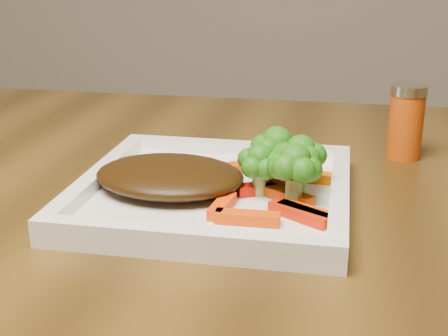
# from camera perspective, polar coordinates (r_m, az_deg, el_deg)

# --- Properties ---
(plate) EXTENTS (0.27, 0.27, 0.01)m
(plate) POSITION_cam_1_polar(r_m,az_deg,el_deg) (0.64, -0.88, -2.56)
(plate) COLOR white
(plate) RESTS_ON dining_table
(steak) EXTENTS (0.16, 0.13, 0.03)m
(steak) POSITION_cam_1_polar(r_m,az_deg,el_deg) (0.64, -4.99, -0.71)
(steak) COLOR #372008
(steak) RESTS_ON plate
(broccoli_0) EXTENTS (0.07, 0.07, 0.07)m
(broccoli_0) POSITION_cam_1_polar(r_m,az_deg,el_deg) (0.64, 4.82, 1.33)
(broccoli_0) COLOR #366B11
(broccoli_0) RESTS_ON plate
(broccoli_1) EXTENTS (0.07, 0.07, 0.06)m
(broccoli_1) POSITION_cam_1_polar(r_m,az_deg,el_deg) (0.62, 7.00, 0.47)
(broccoli_1) COLOR #256A11
(broccoli_1) RESTS_ON plate
(broccoli_2) EXTENTS (0.08, 0.08, 0.06)m
(broccoli_2) POSITION_cam_1_polar(r_m,az_deg,el_deg) (0.59, 6.44, -0.75)
(broccoli_2) COLOR #157313
(broccoli_2) RESTS_ON plate
(broccoli_3) EXTENTS (0.05, 0.05, 0.06)m
(broccoli_3) POSITION_cam_1_polar(r_m,az_deg,el_deg) (0.62, 3.27, 0.23)
(broccoli_3) COLOR #357513
(broccoli_3) RESTS_ON plate
(carrot_0) EXTENTS (0.06, 0.02, 0.01)m
(carrot_0) POSITION_cam_1_polar(r_m,az_deg,el_deg) (0.56, 2.16, -4.56)
(carrot_0) COLOR #EA4003
(carrot_0) RESTS_ON plate
(carrot_1) EXTENTS (0.06, 0.05, 0.01)m
(carrot_1) POSITION_cam_1_polar(r_m,az_deg,el_deg) (0.57, 6.98, -4.13)
(carrot_1) COLOR red
(carrot_1) RESTS_ON plate
(carrot_2) EXTENTS (0.02, 0.05, 0.01)m
(carrot_2) POSITION_cam_1_polar(r_m,az_deg,el_deg) (0.59, -0.18, -3.50)
(carrot_2) COLOR #FF3904
(carrot_2) RESTS_ON plate
(carrot_3) EXTENTS (0.06, 0.02, 0.01)m
(carrot_3) POSITION_cam_1_polar(r_m,az_deg,el_deg) (0.67, 8.01, -0.78)
(carrot_3) COLOR #FA6704
(carrot_3) RESTS_ON plate
(carrot_4) EXTENTS (0.06, 0.05, 0.01)m
(carrot_4) POSITION_cam_1_polar(r_m,az_deg,el_deg) (0.69, 1.05, 0.03)
(carrot_4) COLOR #CE4203
(carrot_4) RESTS_ON plate
(carrot_5) EXTENTS (0.06, 0.04, 0.01)m
(carrot_5) POSITION_cam_1_polar(r_m,az_deg,el_deg) (0.61, 5.81, -2.53)
(carrot_5) COLOR #C83403
(carrot_5) RESTS_ON plate
(carrot_6) EXTENTS (0.06, 0.04, 0.01)m
(carrot_6) POSITION_cam_1_polar(r_m,az_deg,el_deg) (0.63, 3.73, -1.82)
(carrot_6) COLOR red
(carrot_6) RESTS_ON plate
(spice_shaker) EXTENTS (0.04, 0.04, 0.09)m
(spice_shaker) POSITION_cam_1_polar(r_m,az_deg,el_deg) (0.79, 16.30, 4.06)
(spice_shaker) COLOR #B9430A
(spice_shaker) RESTS_ON dining_table
(carrot_7) EXTENTS (0.06, 0.04, 0.01)m
(carrot_7) POSITION_cam_1_polar(r_m,az_deg,el_deg) (0.58, 7.65, -4.11)
(carrot_7) COLOR #D93C03
(carrot_7) RESTS_ON plate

